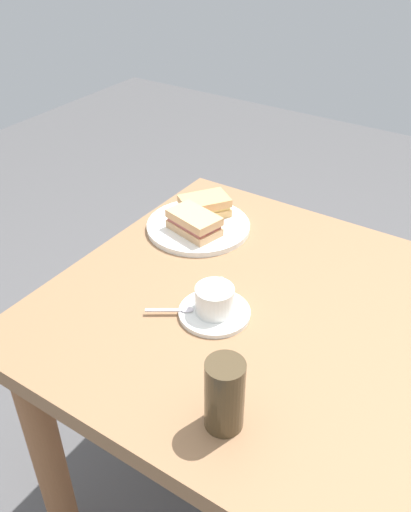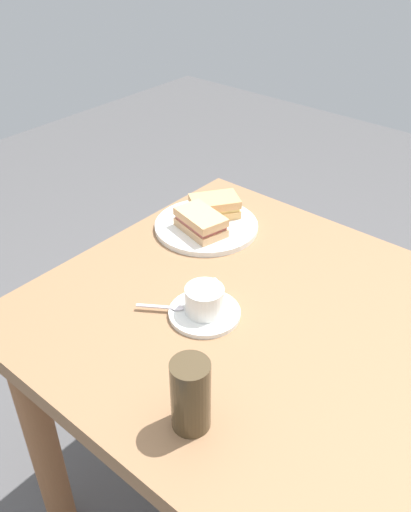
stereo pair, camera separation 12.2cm
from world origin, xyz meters
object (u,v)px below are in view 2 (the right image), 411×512
(sandwich_plate, at_px, (206,226))
(sandwich_front, at_px, (201,222))
(drinking_glass, at_px, (191,395))
(dining_table, at_px, (296,382))
(sandwich_back, at_px, (215,206))
(coffee_cup, at_px, (205,299))
(spoon, at_px, (168,307))
(coffee_saucer, at_px, (204,313))

(sandwich_plate, relative_size, sandwich_front, 1.83)
(sandwich_plate, xyz_separation_m, drinking_glass, (0.37, -0.47, 0.06))
(dining_table, relative_size, sandwich_plate, 4.24)
(dining_table, bearing_deg, drinking_glass, -95.68)
(sandwich_back, distance_m, coffee_cup, 0.38)
(sandwich_plate, xyz_separation_m, sandwich_front, (0.01, -0.03, 0.03))
(sandwich_front, distance_m, spoon, 0.30)
(sandwich_plate, distance_m, spoon, 0.33)
(sandwich_plate, distance_m, coffee_saucer, 0.33)
(sandwich_plate, distance_m, drinking_glass, 0.60)
(dining_table, bearing_deg, coffee_cup, -158.43)
(dining_table, bearing_deg, sandwich_front, 159.33)
(sandwich_plate, height_order, sandwich_front, sandwich_front)
(coffee_saucer, distance_m, coffee_cup, 0.04)
(sandwich_back, relative_size, coffee_saucer, 0.98)
(sandwich_front, bearing_deg, coffee_cup, -47.74)
(sandwich_front, xyz_separation_m, drinking_glass, (0.36, -0.44, 0.03))
(sandwich_front, relative_size, spoon, 1.61)
(sandwich_front, xyz_separation_m, sandwich_back, (-0.02, 0.08, -0.00))
(sandwich_back, bearing_deg, sandwich_front, -73.68)
(sandwich_plate, xyz_separation_m, sandwich_back, (-0.01, 0.05, 0.03))
(spoon, bearing_deg, dining_table, 25.17)
(coffee_saucer, bearing_deg, sandwich_plate, 129.57)
(coffee_saucer, bearing_deg, drinking_glass, -54.24)
(dining_table, xyz_separation_m, sandwich_back, (-0.41, 0.23, 0.17))
(sandwich_back, bearing_deg, drinking_glass, -53.85)
(coffee_cup, bearing_deg, sandwich_front, 132.26)
(coffee_saucer, height_order, drinking_glass, drinking_glass)
(sandwich_back, height_order, coffee_cup, coffee_cup)
(coffee_cup, xyz_separation_m, drinking_glass, (0.16, -0.22, 0.03))
(coffee_cup, relative_size, spoon, 1.16)
(sandwich_back, bearing_deg, dining_table, -29.10)
(drinking_glass, bearing_deg, dining_table, 84.32)
(coffee_cup, distance_m, drinking_glass, 0.27)
(dining_table, xyz_separation_m, spoon, (-0.25, -0.12, 0.14))
(dining_table, bearing_deg, coffee_saucer, -157.95)
(drinking_glass, bearing_deg, sandwich_front, 129.11)
(sandwich_plate, bearing_deg, coffee_cup, -50.32)
(sandwich_plate, relative_size, drinking_glass, 1.94)
(spoon, relative_size, drinking_glass, 0.66)
(sandwich_front, xyz_separation_m, coffee_cup, (0.20, -0.22, 0.00))
(sandwich_back, relative_size, coffee_cup, 1.39)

